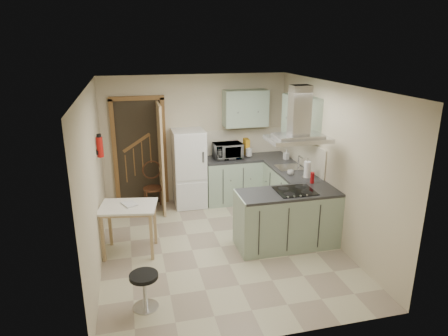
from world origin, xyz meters
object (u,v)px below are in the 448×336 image
object	(u,v)px
fridge	(189,168)
peninsula	(287,219)
extractor_hood	(298,139)
microwave	(228,151)
drop_leaf_table	(130,229)
bentwood_chair	(153,188)
stool	(145,291)

from	to	relation	value
fridge	peninsula	distance (m)	2.35
fridge	extractor_hood	distance (m)	2.57
peninsula	extractor_hood	size ratio (longest dim) A/B	1.72
fridge	microwave	world-z (taller)	fridge
drop_leaf_table	microwave	xyz separation A→B (m)	(1.94, 1.64, 0.67)
extractor_hood	bentwood_chair	distance (m)	3.09
fridge	peninsula	size ratio (longest dim) A/B	0.97
fridge	bentwood_chair	distance (m)	0.78
extractor_hood	stool	bearing A→B (deg)	-155.77
fridge	drop_leaf_table	world-z (taller)	fridge
fridge	peninsula	bearing A→B (deg)	-58.26
bentwood_chair	microwave	bearing A→B (deg)	-3.18
fridge	drop_leaf_table	bearing A→B (deg)	-125.70
extractor_hood	drop_leaf_table	world-z (taller)	extractor_hood
drop_leaf_table	microwave	world-z (taller)	microwave
peninsula	bentwood_chair	world-z (taller)	peninsula
fridge	bentwood_chair	world-z (taller)	fridge
drop_leaf_table	bentwood_chair	world-z (taller)	bentwood_chair
peninsula	extractor_hood	distance (m)	1.27
drop_leaf_table	stool	bearing A→B (deg)	-74.20
peninsula	drop_leaf_table	xyz separation A→B (m)	(-2.40, 0.35, -0.07)
extractor_hood	bentwood_chair	world-z (taller)	extractor_hood
fridge	bentwood_chair	xyz separation A→B (m)	(-0.71, -0.05, -0.33)
fridge	stool	distance (m)	3.25
drop_leaf_table	stool	world-z (taller)	drop_leaf_table
bentwood_chair	drop_leaf_table	bearing A→B (deg)	-111.95
peninsula	fridge	bearing A→B (deg)	121.74
extractor_hood	microwave	bearing A→B (deg)	105.56
fridge	extractor_hood	world-z (taller)	extractor_hood
bentwood_chair	stool	bearing A→B (deg)	-101.85
fridge	stool	xyz separation A→B (m)	(-1.03, -3.04, -0.52)
peninsula	drop_leaf_table	size ratio (longest dim) A/B	1.89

